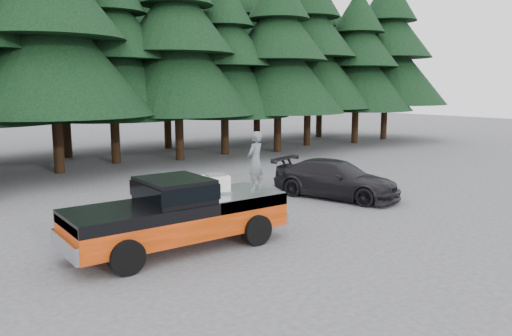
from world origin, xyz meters
TOP-DOWN VIEW (x-y plane):
  - ground at (0.00, 0.00)m, footprint 120.00×120.00m
  - pickup_truck at (-1.77, 0.40)m, footprint 6.00×2.04m
  - truck_cab at (-1.87, 0.40)m, footprint 1.66×1.90m
  - air_compressor at (-0.51, 0.54)m, footprint 0.80×0.71m
  - man_on_bed at (0.59, 0.17)m, footprint 0.73×0.61m
  - parked_car at (6.09, 2.34)m, footprint 3.53×5.39m
  - treeline at (0.42, 17.20)m, footprint 60.15×16.05m

SIDE VIEW (x-z plane):
  - ground at x=0.00m, z-range 0.00..0.00m
  - pickup_truck at x=-1.77m, z-range 0.00..1.33m
  - parked_car at x=6.09m, z-range 0.00..1.45m
  - air_compressor at x=-0.51m, z-range 1.33..1.80m
  - truck_cab at x=-1.87m, z-range 1.33..1.92m
  - man_on_bed at x=0.59m, z-range 1.33..3.03m
  - treeline at x=0.42m, z-range -1.03..16.47m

